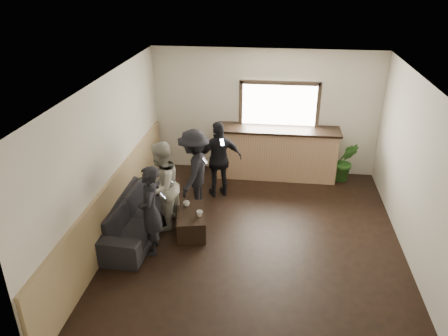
# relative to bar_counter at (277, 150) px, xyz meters

# --- Properties ---
(ground) EXTENTS (5.00, 6.00, 0.01)m
(ground) POSITION_rel_bar_counter_xyz_m (-0.30, -2.70, -0.64)
(ground) COLOR black
(room_shell) EXTENTS (5.01, 6.01, 2.80)m
(room_shell) POSITION_rel_bar_counter_xyz_m (-1.04, -2.70, 0.83)
(room_shell) COLOR silver
(room_shell) RESTS_ON ground
(bar_counter) EXTENTS (2.70, 0.68, 2.13)m
(bar_counter) POSITION_rel_bar_counter_xyz_m (0.00, 0.00, 0.00)
(bar_counter) COLOR tan
(bar_counter) RESTS_ON ground
(sofa) EXTENTS (1.02, 2.33, 0.66)m
(sofa) POSITION_rel_bar_counter_xyz_m (-2.45, -2.60, -0.31)
(sofa) COLOR black
(sofa) RESTS_ON ground
(coffee_table) EXTENTS (0.67, 0.97, 0.40)m
(coffee_table) POSITION_rel_bar_counter_xyz_m (-1.47, -2.49, -0.44)
(coffee_table) COLOR black
(coffee_table) RESTS_ON ground
(cup_a) EXTENTS (0.16, 0.16, 0.09)m
(cup_a) POSITION_rel_bar_counter_xyz_m (-1.59, -2.27, -0.20)
(cup_a) COLOR silver
(cup_a) RESTS_ON coffee_table
(cup_b) EXTENTS (0.12, 0.12, 0.10)m
(cup_b) POSITION_rel_bar_counter_xyz_m (-1.29, -2.59, -0.19)
(cup_b) COLOR silver
(cup_b) RESTS_ON coffee_table
(potted_plant) EXTENTS (0.51, 0.41, 0.92)m
(potted_plant) POSITION_rel_bar_counter_xyz_m (1.51, -0.05, -0.18)
(potted_plant) COLOR #2D6623
(potted_plant) RESTS_ON ground
(person_a) EXTENTS (0.51, 0.63, 1.55)m
(person_a) POSITION_rel_bar_counter_xyz_m (-2.00, -3.12, 0.13)
(person_a) COLOR black
(person_a) RESTS_ON ground
(person_b) EXTENTS (0.82, 0.94, 1.65)m
(person_b) POSITION_rel_bar_counter_xyz_m (-2.00, -2.38, 0.19)
(person_b) COLOR #B2AFA1
(person_b) RESTS_ON ground
(person_c) EXTENTS (0.73, 1.13, 1.65)m
(person_c) POSITION_rel_bar_counter_xyz_m (-1.55, -1.67, 0.18)
(person_c) COLOR black
(person_c) RESTS_ON ground
(person_d) EXTENTS (1.02, 0.72, 1.61)m
(person_d) POSITION_rel_bar_counter_xyz_m (-1.15, -1.05, 0.16)
(person_d) COLOR black
(person_d) RESTS_ON ground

